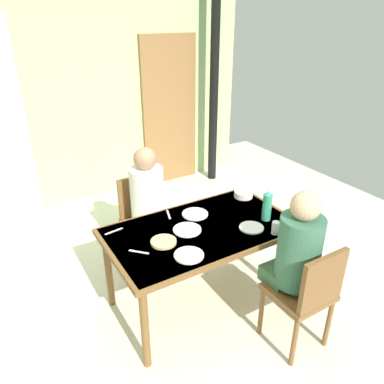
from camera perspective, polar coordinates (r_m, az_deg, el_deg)
The scene contains 20 objects.
ground_plane at distance 3.20m, azimuth -1.91°, elevation -18.57°, with size 6.66×6.66×0.00m, color silver.
wall_back at distance 4.78m, azimuth -17.81°, elevation 13.86°, with size 4.62×0.10×2.67m, color #A4C67F.
door_wooden at distance 5.20m, azimuth -3.46°, elevation 12.16°, with size 0.80×0.05×2.00m, color brown.
stove_pipe_column at distance 5.18m, azimuth 3.41°, elevation 15.87°, with size 0.12×0.12×2.67m, color black.
dining_table at distance 2.93m, azimuth 1.52°, elevation -6.74°, with size 1.48×0.85×0.73m.
chair_near_diner at distance 2.76m, azimuth 17.27°, elevation -14.60°, with size 0.40×0.40×0.87m.
chair_far_diner at distance 3.54m, azimuth -7.51°, elevation -3.72°, with size 0.40×0.40×0.87m.
person_near_diner at distance 2.66m, azimuth 15.93°, elevation -8.41°, with size 0.30×0.37×0.77m.
person_far_diner at distance 3.30m, azimuth -6.83°, elevation -0.45°, with size 0.30×0.37×0.77m.
water_bottle_green_near at distance 3.01m, azimuth 11.48°, elevation -2.16°, with size 0.07×0.07×0.26m.
serving_bowl_center at distance 3.39m, azimuth 7.94°, elevation -0.31°, with size 0.17×0.17×0.06m, color silver.
dinner_plate_near_left at distance 2.59m, azimuth -0.48°, elevation -9.70°, with size 0.21×0.21×0.01m, color white.
dinner_plate_near_right at distance 3.07m, azimuth 0.47°, elevation -3.41°, with size 0.22×0.22×0.01m, color white.
dinner_plate_far_center at distance 2.86m, azimuth -0.75°, elevation -5.83°, with size 0.22×0.22×0.01m, color white.
dinner_plate_far_side at distance 2.93m, azimuth 9.14°, elevation -5.43°, with size 0.19×0.19×0.01m, color white.
drinking_glass_by_near_diner at distance 2.87m, azimuth 12.75°, elevation -5.41°, with size 0.06×0.06×0.10m, color silver.
bread_plate_sliced at distance 2.72m, azimuth -4.41°, elevation -7.65°, with size 0.19×0.19×0.02m, color #DBB77A.
cutlery_knife_near at distance 2.91m, azimuth -11.95°, elevation -5.94°, with size 0.15×0.02×0.00m, color silver.
cutlery_fork_near at distance 3.08m, azimuth -3.64°, elevation -3.47°, with size 0.15×0.02×0.00m, color silver.
cutlery_knife_far at distance 2.65m, azimuth -8.18°, elevation -9.12°, with size 0.15×0.02×0.00m, color silver.
Camera 1 is at (-1.08, -2.00, 2.24)m, focal length 34.63 mm.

